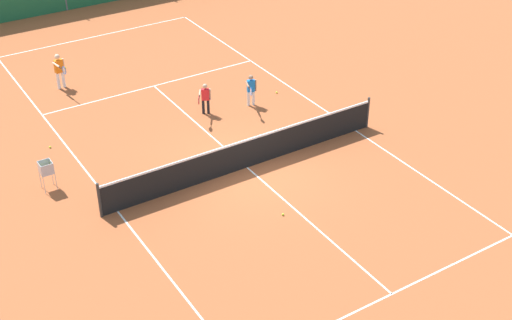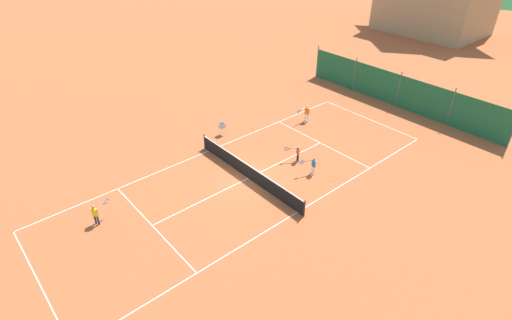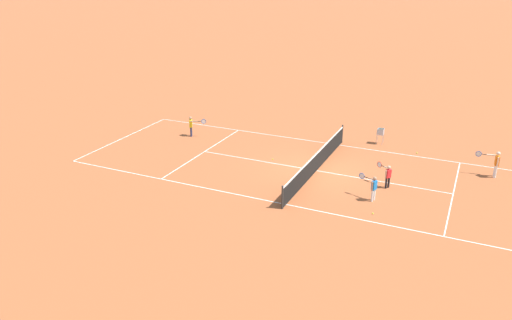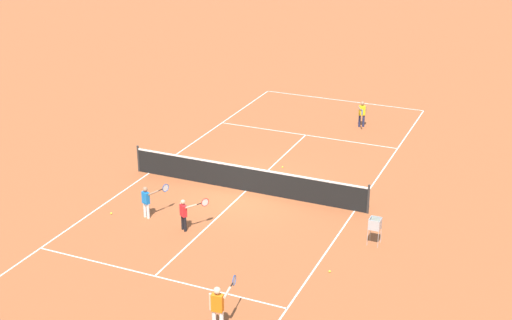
{
  "view_description": "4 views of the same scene",
  "coord_description": "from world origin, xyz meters",
  "px_view_note": "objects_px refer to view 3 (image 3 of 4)",
  "views": [
    {
      "loc": [
        -9.2,
        -15.11,
        11.39
      ],
      "look_at": [
        -0.11,
        -0.68,
        0.66
      ],
      "focal_mm": 50.0,
      "sensor_mm": 36.0,
      "label": 1
    },
    {
      "loc": [
        15.04,
        -12.32,
        13.88
      ],
      "look_at": [
        0.1,
        0.51,
        1.12
      ],
      "focal_mm": 28.0,
      "sensor_mm": 36.0,
      "label": 2
    },
    {
      "loc": [
        21.96,
        6.83,
        9.62
      ],
      "look_at": [
        1.84,
        -2.46,
        0.82
      ],
      "focal_mm": 35.0,
      "sensor_mm": 36.0,
      "label": 3
    },
    {
      "loc": [
        -9.76,
        21.48,
        10.9
      ],
      "look_at": [
        -0.07,
        -0.76,
        0.94
      ],
      "focal_mm": 50.0,
      "sensor_mm": 36.0,
      "label": 4
    }
  ],
  "objects_px": {
    "player_near_baseline": "(373,186)",
    "player_near_service": "(192,125)",
    "tennis_net": "(317,161)",
    "player_far_service": "(496,162)",
    "ball_hopper": "(380,133)",
    "player_far_baseline": "(387,174)",
    "tennis_ball_service_box": "(273,159)",
    "tennis_ball_near_corner": "(373,213)",
    "tennis_ball_by_net_left": "(417,153)"
  },
  "relations": [
    {
      "from": "player_near_service",
      "to": "ball_hopper",
      "type": "relative_size",
      "value": 1.35
    },
    {
      "from": "ball_hopper",
      "to": "tennis_ball_near_corner",
      "type": "bearing_deg",
      "value": 10.09
    },
    {
      "from": "tennis_ball_service_box",
      "to": "tennis_ball_by_net_left",
      "type": "bearing_deg",
      "value": 121.63
    },
    {
      "from": "player_far_service",
      "to": "tennis_ball_service_box",
      "type": "distance_m",
      "value": 10.81
    },
    {
      "from": "player_near_service",
      "to": "ball_hopper",
      "type": "distance_m",
      "value": 10.93
    },
    {
      "from": "tennis_net",
      "to": "tennis_ball_near_corner",
      "type": "bearing_deg",
      "value": 46.12
    },
    {
      "from": "tennis_net",
      "to": "player_near_baseline",
      "type": "height_order",
      "value": "player_near_baseline"
    },
    {
      "from": "player_far_baseline",
      "to": "player_far_service",
      "type": "relative_size",
      "value": 0.84
    },
    {
      "from": "tennis_ball_service_box",
      "to": "player_near_baseline",
      "type": "bearing_deg",
      "value": 65.9
    },
    {
      "from": "ball_hopper",
      "to": "player_far_service",
      "type": "bearing_deg",
      "value": 67.7
    },
    {
      "from": "player_near_service",
      "to": "tennis_ball_near_corner",
      "type": "xyz_separation_m",
      "value": [
        5.38,
        11.96,
        -0.67
      ]
    },
    {
      "from": "player_far_baseline",
      "to": "ball_hopper",
      "type": "relative_size",
      "value": 1.23
    },
    {
      "from": "tennis_net",
      "to": "tennis_ball_near_corner",
      "type": "relative_size",
      "value": 139.09
    },
    {
      "from": "player_far_baseline",
      "to": "ball_hopper",
      "type": "xyz_separation_m",
      "value": [
        -5.85,
        -1.53,
        0.01
      ]
    },
    {
      "from": "tennis_ball_by_net_left",
      "to": "tennis_ball_service_box",
      "type": "height_order",
      "value": "same"
    },
    {
      "from": "player_near_service",
      "to": "tennis_ball_service_box",
      "type": "relative_size",
      "value": 18.16
    },
    {
      "from": "player_far_baseline",
      "to": "tennis_ball_service_box",
      "type": "distance_m",
      "value": 6.18
    },
    {
      "from": "tennis_ball_near_corner",
      "to": "player_near_baseline",
      "type": "bearing_deg",
      "value": -165.7
    },
    {
      "from": "player_near_baseline",
      "to": "tennis_net",
      "type": "bearing_deg",
      "value": -123.64
    },
    {
      "from": "player_near_baseline",
      "to": "player_near_service",
      "type": "bearing_deg",
      "value": -109.46
    },
    {
      "from": "tennis_net",
      "to": "tennis_ball_by_net_left",
      "type": "relative_size",
      "value": 139.09
    },
    {
      "from": "tennis_net",
      "to": "player_far_service",
      "type": "xyz_separation_m",
      "value": [
        -2.85,
        7.98,
        0.26
      ]
    },
    {
      "from": "player_far_baseline",
      "to": "player_near_baseline",
      "type": "relative_size",
      "value": 0.97
    },
    {
      "from": "tennis_ball_near_corner",
      "to": "tennis_net",
      "type": "bearing_deg",
      "value": -133.88
    },
    {
      "from": "ball_hopper",
      "to": "player_near_service",
      "type": "bearing_deg",
      "value": -72.22
    },
    {
      "from": "tennis_ball_service_box",
      "to": "player_far_service",
      "type": "bearing_deg",
      "value": 102.95
    },
    {
      "from": "player_near_baseline",
      "to": "ball_hopper",
      "type": "height_order",
      "value": "player_near_baseline"
    },
    {
      "from": "player_near_service",
      "to": "tennis_ball_near_corner",
      "type": "height_order",
      "value": "player_near_service"
    },
    {
      "from": "tennis_net",
      "to": "tennis_ball_service_box",
      "type": "bearing_deg",
      "value": -99.59
    },
    {
      "from": "player_near_service",
      "to": "tennis_ball_service_box",
      "type": "bearing_deg",
      "value": 75.38
    },
    {
      "from": "player_far_service",
      "to": "ball_hopper",
      "type": "xyz_separation_m",
      "value": [
        -2.45,
        -5.97,
        -0.1
      ]
    },
    {
      "from": "player_near_service",
      "to": "player_far_baseline",
      "type": "relative_size",
      "value": 1.09
    },
    {
      "from": "player_near_service",
      "to": "tennis_ball_service_box",
      "type": "distance_m",
      "value": 6.1
    },
    {
      "from": "player_far_baseline",
      "to": "tennis_ball_by_net_left",
      "type": "distance_m",
      "value": 5.19
    },
    {
      "from": "player_near_service",
      "to": "player_far_service",
      "type": "xyz_separation_m",
      "value": [
        -0.89,
        16.38,
        0.05
      ]
    },
    {
      "from": "player_near_service",
      "to": "tennis_ball_by_net_left",
      "type": "distance_m",
      "value": 12.86
    },
    {
      "from": "tennis_ball_by_net_left",
      "to": "ball_hopper",
      "type": "xyz_separation_m",
      "value": [
        -0.73,
        -2.17,
        0.62
      ]
    },
    {
      "from": "tennis_net",
      "to": "player_far_service",
      "type": "bearing_deg",
      "value": 109.63
    },
    {
      "from": "tennis_ball_near_corner",
      "to": "tennis_ball_service_box",
      "type": "relative_size",
      "value": 1.0
    },
    {
      "from": "player_near_service",
      "to": "player_far_service",
      "type": "bearing_deg",
      "value": 93.11
    },
    {
      "from": "tennis_ball_by_net_left",
      "to": "ball_hopper",
      "type": "height_order",
      "value": "ball_hopper"
    },
    {
      "from": "player_far_service",
      "to": "tennis_ball_by_net_left",
      "type": "bearing_deg",
      "value": -114.33
    },
    {
      "from": "player_near_service",
      "to": "tennis_ball_near_corner",
      "type": "bearing_deg",
      "value": 65.77
    },
    {
      "from": "tennis_ball_near_corner",
      "to": "tennis_ball_by_net_left",
      "type": "bearing_deg",
      "value": 175.56
    },
    {
      "from": "tennis_net",
      "to": "tennis_ball_near_corner",
      "type": "height_order",
      "value": "tennis_net"
    },
    {
      "from": "tennis_ball_by_net_left",
      "to": "tennis_ball_service_box",
      "type": "xyz_separation_m",
      "value": [
        4.14,
        -6.72,
        0.0
      ]
    },
    {
      "from": "tennis_net",
      "to": "tennis_ball_by_net_left",
      "type": "distance_m",
      "value": 6.21
    },
    {
      "from": "tennis_ball_by_net_left",
      "to": "player_near_baseline",
      "type": "bearing_deg",
      "value": -8.01
    },
    {
      "from": "tennis_ball_by_net_left",
      "to": "player_far_service",
      "type": "bearing_deg",
      "value": 65.67
    },
    {
      "from": "player_far_service",
      "to": "tennis_ball_near_corner",
      "type": "relative_size",
      "value": 19.66
    }
  ]
}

